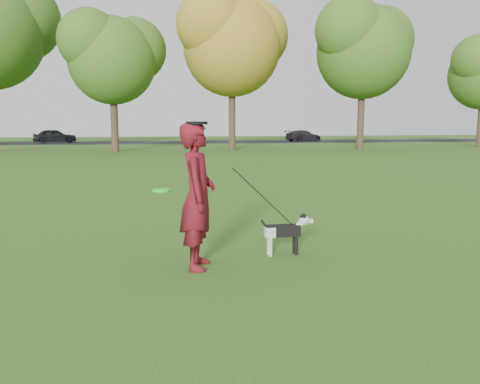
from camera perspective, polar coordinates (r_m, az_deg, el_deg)
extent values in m
plane|color=#285116|center=(6.93, 0.41, -7.70)|extent=(120.00, 120.00, 0.00)
cube|color=black|center=(46.60, -8.46, 6.02)|extent=(120.00, 7.00, 0.02)
imported|color=#590C20|center=(6.17, -5.18, -0.52)|extent=(0.59, 0.78, 1.94)
cube|color=black|center=(6.89, 5.23, -4.71)|extent=(0.51, 0.16, 0.17)
cube|color=silver|center=(6.85, 3.66, -4.86)|extent=(0.14, 0.16, 0.15)
cylinder|color=silver|center=(6.85, 3.75, -6.70)|extent=(0.05, 0.05, 0.28)
cylinder|color=silver|center=(6.95, 3.53, -6.47)|extent=(0.05, 0.05, 0.28)
cylinder|color=black|center=(6.95, 6.88, -6.52)|extent=(0.05, 0.05, 0.28)
cylinder|color=black|center=(7.05, 6.62, -6.30)|extent=(0.05, 0.05, 0.28)
cylinder|color=silver|center=(6.94, 7.07, -4.29)|extent=(0.17, 0.10, 0.18)
sphere|color=silver|center=(6.95, 7.81, -3.43)|extent=(0.16, 0.16, 0.16)
sphere|color=black|center=(6.94, 7.75, -3.17)|extent=(0.12, 0.12, 0.12)
cube|color=silver|center=(6.98, 8.47, -3.51)|extent=(0.10, 0.06, 0.06)
sphere|color=black|center=(7.00, 8.90, -3.49)|extent=(0.03, 0.03, 0.03)
cone|color=black|center=(6.89, 7.86, -2.86)|extent=(0.06, 0.06, 0.06)
cone|color=black|center=(6.97, 7.65, -2.73)|extent=(0.06, 0.06, 0.06)
cylinder|color=black|center=(6.82, 3.24, -4.33)|extent=(0.18, 0.03, 0.23)
cylinder|color=black|center=(6.93, 6.66, -4.24)|extent=(0.11, 0.11, 0.02)
imported|color=black|center=(47.54, -21.65, 6.37)|extent=(4.14, 2.51, 1.32)
imported|color=#262329|center=(48.84, 7.75, 6.81)|extent=(4.19, 2.76, 1.13)
cylinder|color=#20FF23|center=(6.05, -9.57, 0.21)|extent=(0.23, 0.23, 0.02)
cylinder|color=black|center=(6.10, -5.30, 8.38)|extent=(0.28, 0.28, 0.04)
cylinder|color=#38281C|center=(32.17, -15.07, 8.49)|extent=(0.48, 0.48, 4.20)
sphere|color=#426B1E|center=(32.48, -15.37, 16.16)|extent=(5.60, 5.60, 5.60)
cylinder|color=#38281C|center=(33.46, -0.97, 9.48)|extent=(0.48, 0.48, 5.04)
sphere|color=#A58426|center=(33.95, -1.00, 18.30)|extent=(6.72, 6.72, 6.72)
cylinder|color=#38281C|center=(34.59, 14.51, 9.01)|extent=(0.48, 0.48, 4.83)
sphere|color=#426B1E|center=(35.02, 14.83, 17.19)|extent=(6.44, 6.44, 6.44)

